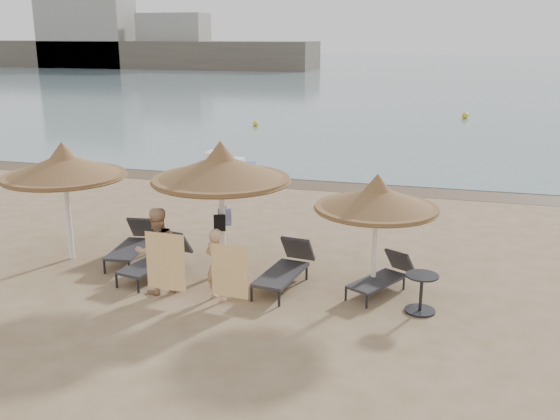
% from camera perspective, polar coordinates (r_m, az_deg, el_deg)
% --- Properties ---
extents(ground, '(160.00, 160.00, 0.00)m').
position_cam_1_polar(ground, '(13.37, -6.48, -6.78)').
color(ground, '#977E60').
rests_on(ground, ground).
extents(sea, '(200.00, 140.00, 0.03)m').
position_cam_1_polar(sea, '(91.69, 12.72, 12.28)').
color(sea, slate).
rests_on(sea, ground).
extents(wet_sand_strip, '(200.00, 1.60, 0.01)m').
position_cam_1_polar(wet_sand_strip, '(21.95, 2.60, 2.35)').
color(wet_sand_strip, brown).
rests_on(wet_sand_strip, ground).
extents(far_shore, '(150.00, 54.80, 12.00)m').
position_cam_1_polar(far_shore, '(94.12, -3.17, 14.48)').
color(far_shore, brown).
rests_on(far_shore, ground).
extents(palapa_left, '(2.81, 2.81, 2.78)m').
position_cam_1_polar(palapa_left, '(14.99, -19.18, 3.78)').
color(palapa_left, white).
rests_on(palapa_left, ground).
extents(palapa_center, '(2.99, 2.99, 2.96)m').
position_cam_1_polar(palapa_center, '(13.28, -5.43, 3.76)').
color(palapa_center, white).
rests_on(palapa_center, ground).
extents(palapa_right, '(2.50, 2.50, 2.47)m').
position_cam_1_polar(palapa_right, '(12.50, 8.84, 1.05)').
color(palapa_right, white).
rests_on(palapa_right, ground).
extents(lounger_far_left, '(0.86, 1.97, 0.85)m').
position_cam_1_polar(lounger_far_left, '(15.05, -13.26, -2.94)').
color(lounger_far_left, black).
rests_on(lounger_far_left, ground).
extents(lounger_near_left, '(1.04, 2.01, 0.86)m').
position_cam_1_polar(lounger_near_left, '(13.96, -11.04, -4.28)').
color(lounger_near_left, black).
rests_on(lounger_near_left, ground).
extents(lounger_near_right, '(0.92, 2.06, 0.89)m').
position_cam_1_polar(lounger_near_right, '(13.15, 0.58, -5.21)').
color(lounger_near_right, black).
rests_on(lounger_near_right, ground).
extents(lounger_far_right, '(1.31, 1.76, 0.76)m').
position_cam_1_polar(lounger_far_right, '(13.02, 9.48, -5.93)').
color(lounger_far_right, black).
rests_on(lounger_far_right, ground).
extents(side_table, '(0.62, 0.62, 0.75)m').
position_cam_1_polar(side_table, '(12.22, 12.76, -7.54)').
color(side_table, black).
rests_on(side_table, ground).
extents(person_left, '(1.13, 1.09, 2.08)m').
position_cam_1_polar(person_left, '(12.81, -11.22, -3.05)').
color(person_left, tan).
rests_on(person_left, ground).
extents(person_right, '(0.92, 0.75, 1.73)m').
position_cam_1_polar(person_right, '(12.31, -5.80, -4.48)').
color(person_right, tan).
rests_on(person_right, ground).
extents(towel_left, '(0.84, 0.06, 1.18)m').
position_cam_1_polar(towel_left, '(12.44, -10.43, -4.68)').
color(towel_left, orange).
rests_on(towel_left, ground).
extents(towel_right, '(0.76, 0.08, 1.07)m').
position_cam_1_polar(towel_right, '(12.02, -4.64, -5.61)').
color(towel_right, orange).
rests_on(towel_right, ground).
extents(bag_patterned, '(0.31, 0.16, 0.38)m').
position_cam_1_polar(bag_patterned, '(13.72, -5.04, -0.63)').
color(bag_patterned, silver).
rests_on(bag_patterned, ground).
extents(bag_dark, '(0.27, 0.16, 0.36)m').
position_cam_1_polar(bag_dark, '(13.42, -5.54, -1.19)').
color(bag_dark, black).
rests_on(bag_dark, ground).
extents(pedal_boat, '(2.15, 1.36, 0.97)m').
position_cam_1_polar(pedal_boat, '(23.01, -5.21, 3.84)').
color(pedal_boat, '#2B4AB7').
rests_on(pedal_boat, ground).
extents(buoy_left, '(0.33, 0.33, 0.33)m').
position_cam_1_polar(buoy_left, '(35.83, -2.26, 7.89)').
color(buoy_left, gold).
rests_on(buoy_left, ground).
extents(buoy_mid, '(0.41, 0.41, 0.41)m').
position_cam_1_polar(buoy_mid, '(40.77, 16.57, 8.28)').
color(buoy_mid, gold).
rests_on(buoy_mid, ground).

